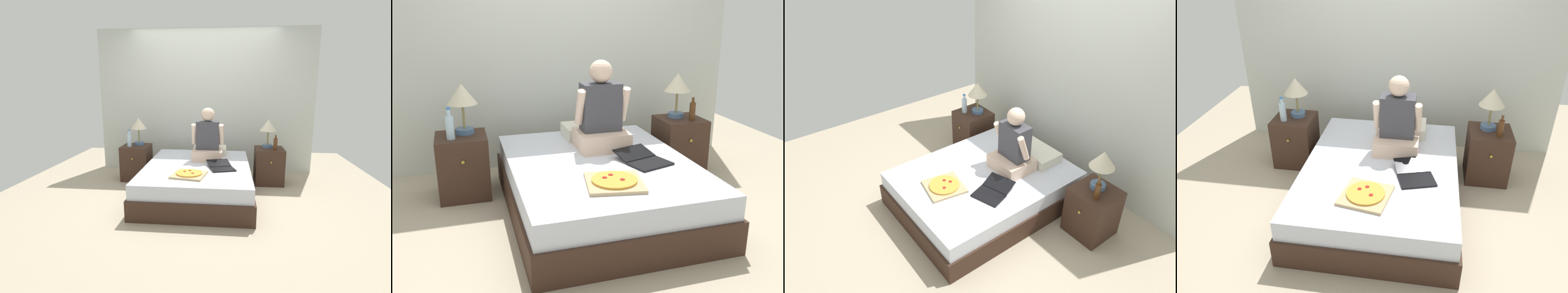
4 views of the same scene
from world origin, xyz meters
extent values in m
plane|color=tan|center=(0.00, 0.00, 0.00)|extent=(5.80, 5.80, 0.00)
cube|color=silver|center=(0.00, 1.35, 1.25)|extent=(3.80, 0.12, 2.50)
cube|color=#382319|center=(0.00, 0.00, 0.13)|extent=(1.50, 1.97, 0.26)
cube|color=silver|center=(0.00, 0.00, 0.35)|extent=(1.45, 1.91, 0.19)
cube|color=#382319|center=(-1.08, 0.64, 0.28)|extent=(0.44, 0.44, 0.57)
sphere|color=gold|center=(-1.08, 0.40, 0.40)|extent=(0.03, 0.03, 0.03)
cylinder|color=#4C6B93|center=(-1.04, 0.69, 0.59)|extent=(0.16, 0.16, 0.05)
cylinder|color=olive|center=(-1.04, 0.69, 0.73)|extent=(0.02, 0.02, 0.22)
cone|color=beige|center=(-1.04, 0.69, 0.93)|extent=(0.26, 0.26, 0.18)
cylinder|color=silver|center=(-1.16, 0.55, 0.67)|extent=(0.07, 0.07, 0.20)
cylinder|color=silver|center=(-1.16, 0.55, 0.80)|extent=(0.03, 0.03, 0.06)
cylinder|color=blue|center=(-1.16, 0.55, 0.84)|extent=(0.04, 0.03, 0.02)
cube|color=#382319|center=(1.08, 0.64, 0.28)|extent=(0.44, 0.44, 0.57)
sphere|color=gold|center=(1.08, 0.40, 0.40)|extent=(0.03, 0.03, 0.03)
cylinder|color=#4C6B93|center=(1.05, 0.69, 0.59)|extent=(0.16, 0.16, 0.05)
cylinder|color=olive|center=(1.05, 0.69, 0.73)|extent=(0.02, 0.02, 0.22)
cone|color=beige|center=(1.05, 0.69, 0.93)|extent=(0.26, 0.26, 0.18)
cylinder|color=#512D14|center=(1.15, 0.54, 0.66)|extent=(0.06, 0.06, 0.18)
cylinder|color=#512D14|center=(1.15, 0.54, 0.77)|extent=(0.03, 0.03, 0.05)
cube|color=silver|center=(0.14, 0.71, 0.50)|extent=(0.52, 0.34, 0.12)
cube|color=beige|center=(0.12, 0.31, 0.52)|extent=(0.44, 0.40, 0.16)
cube|color=#3F3F47|center=(0.12, 0.34, 0.81)|extent=(0.34, 0.20, 0.42)
sphere|color=beige|center=(0.12, 0.34, 1.12)|extent=(0.20, 0.20, 0.20)
cylinder|color=beige|center=(-0.08, 0.29, 0.83)|extent=(0.07, 0.18, 0.32)
cylinder|color=beige|center=(0.32, 0.29, 0.83)|extent=(0.07, 0.18, 0.32)
cube|color=black|center=(0.36, -0.22, 0.45)|extent=(0.37, 0.31, 0.02)
cube|color=black|center=(0.30, -0.02, 0.49)|extent=(0.36, 0.28, 0.06)
cube|color=tan|center=(-0.06, -0.51, 0.46)|extent=(0.46, 0.46, 0.03)
cylinder|color=gold|center=(-0.06, -0.51, 0.48)|extent=(0.33, 0.33, 0.02)
cylinder|color=maroon|center=(-0.12, -0.47, 0.49)|extent=(0.04, 0.04, 0.00)
cylinder|color=maroon|center=(-0.01, -0.54, 0.49)|extent=(0.04, 0.04, 0.00)
cylinder|color=maroon|center=(-0.06, -0.43, 0.49)|extent=(0.04, 0.04, 0.00)
camera|label=1|loc=(0.41, -4.14, 1.60)|focal=28.00mm
camera|label=2|loc=(-1.07, -3.20, 1.65)|focal=40.00mm
camera|label=3|loc=(2.77, -2.16, 3.11)|focal=35.00mm
camera|label=4|loc=(0.41, -3.05, 2.40)|focal=35.00mm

